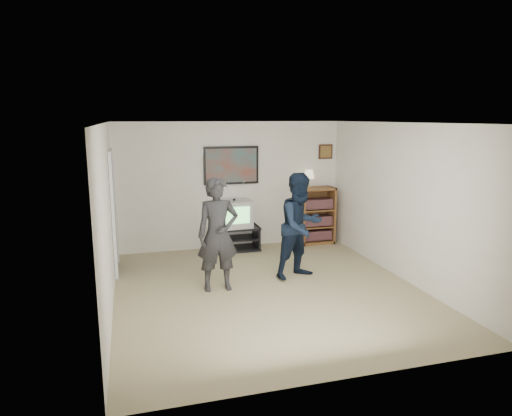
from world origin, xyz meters
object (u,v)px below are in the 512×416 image
bookshelf (316,215)px  crt_television (234,214)px  person_tall (218,235)px  media_stand (235,238)px  person_short (301,226)px

bookshelf → crt_television: bearing=-178.4°
person_tall → bookshelf: bearing=39.9°
media_stand → person_tall: size_ratio=0.55×
crt_television → media_stand: bearing=-3.3°
bookshelf → person_tall: (-2.46, -2.03, 0.27)m
person_tall → person_short: 1.40m
person_tall → person_short: (1.39, 0.18, 0.00)m
media_stand → person_short: person_short is taller
crt_television → person_short: person_short is taller
bookshelf → person_tall: 3.20m
media_stand → person_short: (0.68, -1.79, 0.62)m
crt_television → bookshelf: bookshelf is taller
crt_television → person_short: 1.92m
media_stand → crt_television: 0.50m
crt_television → bookshelf: (1.75, 0.05, -0.15)m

